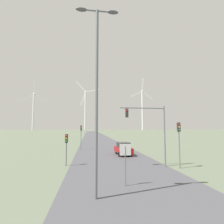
{
  "coord_description": "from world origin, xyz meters",
  "views": [
    {
      "loc": [
        -3.17,
        -2.11,
        4.02
      ],
      "look_at": [
        0.0,
        21.12,
        6.05
      ],
      "focal_mm": 28.0,
      "sensor_mm": 36.0,
      "label": 1
    }
  ],
  "objects_px": {
    "streetlamp": "(97,79)",
    "wind_turbine_center": "(142,107)",
    "traffic_light_post_near_left": "(66,142)",
    "car_approaching": "(123,149)",
    "traffic_light_post_mid_left": "(81,132)",
    "traffic_light_mast_overhead": "(149,123)",
    "traffic_light_post_near_right": "(179,135)",
    "stop_sign_near": "(125,156)",
    "wind_turbine_far_left": "(33,107)",
    "wind_turbine_left": "(85,107)"
  },
  "relations": [
    {
      "from": "stop_sign_near",
      "to": "wind_turbine_center",
      "type": "bearing_deg",
      "value": 71.99
    },
    {
      "from": "stop_sign_near",
      "to": "streetlamp",
      "type": "bearing_deg",
      "value": -137.91
    },
    {
      "from": "streetlamp",
      "to": "wind_turbine_center",
      "type": "height_order",
      "value": "wind_turbine_center"
    },
    {
      "from": "stop_sign_near",
      "to": "traffic_light_post_mid_left",
      "type": "xyz_separation_m",
      "value": [
        -3.85,
        19.81,
        1.15
      ]
    },
    {
      "from": "traffic_light_post_near_right",
      "to": "wind_turbine_far_left",
      "type": "distance_m",
      "value": 249.28
    },
    {
      "from": "traffic_light_post_mid_left",
      "to": "traffic_light_mast_overhead",
      "type": "distance_m",
      "value": 16.37
    },
    {
      "from": "stop_sign_near",
      "to": "traffic_light_post_near_left",
      "type": "height_order",
      "value": "traffic_light_post_near_left"
    },
    {
      "from": "traffic_light_post_near_right",
      "to": "traffic_light_mast_overhead",
      "type": "height_order",
      "value": "traffic_light_mast_overhead"
    },
    {
      "from": "traffic_light_post_near_left",
      "to": "car_approaching",
      "type": "bearing_deg",
      "value": 39.8
    },
    {
      "from": "wind_turbine_center",
      "to": "wind_turbine_far_left",
      "type": "bearing_deg",
      "value": 171.83
    },
    {
      "from": "stop_sign_near",
      "to": "wind_turbine_center",
      "type": "xyz_separation_m",
      "value": [
        70.35,
        216.32,
        29.8
      ]
    },
    {
      "from": "wind_turbine_far_left",
      "to": "traffic_light_post_mid_left",
      "type": "bearing_deg",
      "value": -71.37
    },
    {
      "from": "streetlamp",
      "to": "wind_turbine_far_left",
      "type": "bearing_deg",
      "value": 107.42
    },
    {
      "from": "stop_sign_near",
      "to": "traffic_light_post_near_right",
      "type": "height_order",
      "value": "traffic_light_post_near_right"
    },
    {
      "from": "traffic_light_post_near_left",
      "to": "wind_turbine_far_left",
      "type": "xyz_separation_m",
      "value": [
        -72.38,
        230.54,
        28.58
      ]
    },
    {
      "from": "traffic_light_post_near_left",
      "to": "car_approaching",
      "type": "xyz_separation_m",
      "value": [
        7.33,
        6.11,
        -1.5
      ]
    },
    {
      "from": "traffic_light_mast_overhead",
      "to": "wind_turbine_center",
      "type": "relative_size",
      "value": 0.09
    },
    {
      "from": "traffic_light_post_near_right",
      "to": "wind_turbine_center",
      "type": "xyz_separation_m",
      "value": [
        63.96,
        212.0,
        28.54
      ]
    },
    {
      "from": "wind_turbine_far_left",
      "to": "wind_turbine_left",
      "type": "distance_m",
      "value": 70.35
    },
    {
      "from": "stop_sign_near",
      "to": "wind_turbine_center",
      "type": "relative_size",
      "value": 0.04
    },
    {
      "from": "stop_sign_near",
      "to": "wind_turbine_far_left",
      "type": "bearing_deg",
      "value": 108.01
    },
    {
      "from": "stop_sign_near",
      "to": "wind_turbine_center",
      "type": "height_order",
      "value": "wind_turbine_center"
    },
    {
      "from": "wind_turbine_far_left",
      "to": "traffic_light_post_near_left",
      "type": "bearing_deg",
      "value": -72.57
    },
    {
      "from": "traffic_light_mast_overhead",
      "to": "wind_turbine_center",
      "type": "distance_m",
      "value": 222.9
    },
    {
      "from": "streetlamp",
      "to": "stop_sign_near",
      "type": "distance_m",
      "value": 5.66
    },
    {
      "from": "stop_sign_near",
      "to": "wind_turbine_left",
      "type": "height_order",
      "value": "wind_turbine_left"
    },
    {
      "from": "traffic_light_post_near_left",
      "to": "streetlamp",
      "type": "bearing_deg",
      "value": -72.94
    },
    {
      "from": "traffic_light_post_mid_left",
      "to": "wind_turbine_left",
      "type": "relative_size",
      "value": 0.06
    },
    {
      "from": "stop_sign_near",
      "to": "traffic_light_post_near_right",
      "type": "distance_m",
      "value": 7.81
    },
    {
      "from": "wind_turbine_far_left",
      "to": "wind_turbine_center",
      "type": "relative_size",
      "value": 1.03
    },
    {
      "from": "traffic_light_post_mid_left",
      "to": "car_approaching",
      "type": "height_order",
      "value": "traffic_light_post_mid_left"
    },
    {
      "from": "car_approaching",
      "to": "wind_turbine_far_left",
      "type": "distance_m",
      "value": 240.05
    },
    {
      "from": "stop_sign_near",
      "to": "traffic_light_post_near_right",
      "type": "xyz_separation_m",
      "value": [
        6.39,
        4.32,
        1.26
      ]
    },
    {
      "from": "wind_turbine_center",
      "to": "traffic_light_post_mid_left",
      "type": "bearing_deg",
      "value": -110.68
    },
    {
      "from": "traffic_light_post_near_left",
      "to": "traffic_light_mast_overhead",
      "type": "xyz_separation_m",
      "value": [
        8.57,
        -1.61,
        2.06
      ]
    },
    {
      "from": "traffic_light_post_near_right",
      "to": "wind_turbine_center",
      "type": "bearing_deg",
      "value": 73.21
    },
    {
      "from": "wind_turbine_far_left",
      "to": "wind_turbine_left",
      "type": "height_order",
      "value": "wind_turbine_far_left"
    },
    {
      "from": "traffic_light_post_near_right",
      "to": "stop_sign_near",
      "type": "bearing_deg",
      "value": -145.94
    },
    {
      "from": "streetlamp",
      "to": "car_approaching",
      "type": "distance_m",
      "value": 16.79
    },
    {
      "from": "car_approaching",
      "to": "wind_turbine_center",
      "type": "distance_m",
      "value": 216.47
    },
    {
      "from": "streetlamp",
      "to": "wind_turbine_center",
      "type": "distance_m",
      "value": 231.29
    },
    {
      "from": "stop_sign_near",
      "to": "traffic_light_post_mid_left",
      "type": "height_order",
      "value": "traffic_light_post_mid_left"
    },
    {
      "from": "streetlamp",
      "to": "wind_turbine_left",
      "type": "relative_size",
      "value": 0.16
    },
    {
      "from": "traffic_light_post_mid_left",
      "to": "wind_turbine_far_left",
      "type": "height_order",
      "value": "wind_turbine_far_left"
    },
    {
      "from": "traffic_light_mast_overhead",
      "to": "wind_turbine_left",
      "type": "height_order",
      "value": "wind_turbine_left"
    },
    {
      "from": "stop_sign_near",
      "to": "traffic_light_mast_overhead",
      "type": "xyz_separation_m",
      "value": [
        3.73,
        5.37,
        2.47
      ]
    },
    {
      "from": "car_approaching",
      "to": "traffic_light_post_near_left",
      "type": "bearing_deg",
      "value": -140.2
    },
    {
      "from": "traffic_light_mast_overhead",
      "to": "wind_turbine_far_left",
      "type": "relative_size",
      "value": 0.09
    },
    {
      "from": "traffic_light_post_near_left",
      "to": "wind_turbine_far_left",
      "type": "distance_m",
      "value": 243.32
    },
    {
      "from": "traffic_light_post_mid_left",
      "to": "car_approaching",
      "type": "distance_m",
      "value": 9.5
    }
  ]
}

